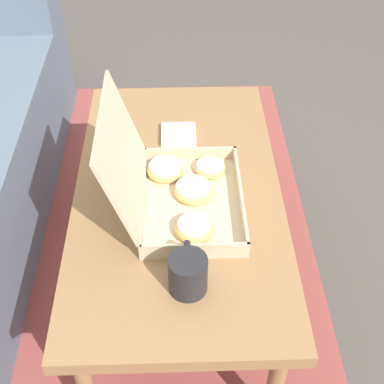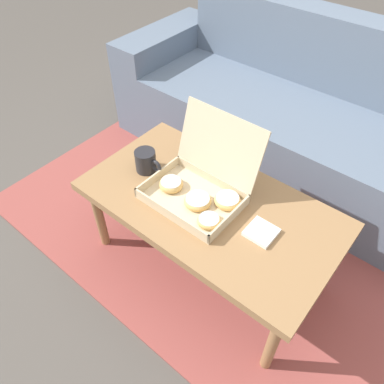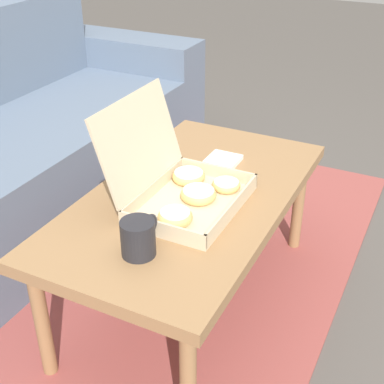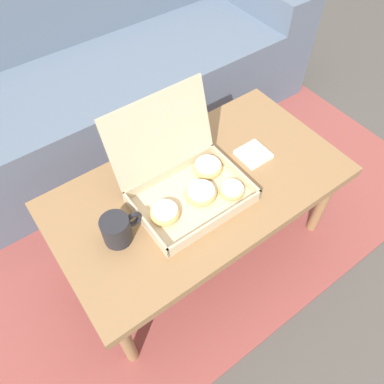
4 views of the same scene
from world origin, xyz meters
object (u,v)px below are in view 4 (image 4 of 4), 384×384
(couch, at_px, (91,87))
(coffee_table, at_px, (200,193))
(pastry_box, at_px, (189,181))
(coffee_mug, at_px, (117,229))

(couch, relative_size, coffee_table, 2.17)
(pastry_box, bearing_deg, couch, 87.11)
(pastry_box, distance_m, coffee_mug, 0.30)
(coffee_mug, bearing_deg, pastry_box, 4.74)
(couch, xyz_separation_m, pastry_box, (-0.05, -0.93, 0.19))
(coffee_table, relative_size, coffee_mug, 7.75)
(pastry_box, xyz_separation_m, coffee_mug, (-0.30, -0.02, -0.00))
(coffee_table, distance_m, coffee_mug, 0.36)
(coffee_table, relative_size, pastry_box, 2.79)
(coffee_table, height_order, coffee_mug, coffee_mug)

